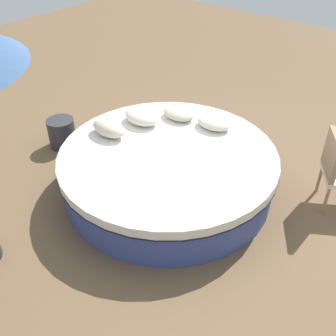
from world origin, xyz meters
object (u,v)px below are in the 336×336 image
Objects in this scene: throw_pillow_2 at (142,116)px; throw_pillow_3 at (109,128)px; throw_pillow_0 at (214,122)px; throw_pillow_1 at (179,113)px; round_bed at (168,171)px; side_table at (62,133)px.

throw_pillow_3 is (-0.12, -0.51, 0.01)m from throw_pillow_2.
throw_pillow_0 is 0.54m from throw_pillow_1.
throw_pillow_2 is (-0.75, 0.35, 0.39)m from round_bed.
side_table is at bearing -155.50° from throw_pillow_2.
side_table is (-1.17, -0.53, -0.47)m from throw_pillow_2.
throw_pillow_3 is at bearing -132.95° from throw_pillow_0.
throw_pillow_0 is 1.10× the size of side_table.
throw_pillow_0 is 1.00m from throw_pillow_2.
round_bed is 5.71× the size of throw_pillow_0.
side_table is (-1.49, -0.96, -0.44)m from throw_pillow_1.
throw_pillow_2 is at bearing -148.19° from throw_pillow_0.
throw_pillow_0 is at bearing 27.70° from side_table.
throw_pillow_3 is at bearing -169.61° from round_bed.
round_bed is 5.28× the size of throw_pillow_2.
round_bed is 0.96m from throw_pillow_1.
throw_pillow_2 is 1.37m from side_table.
throw_pillow_2 is 1.19× the size of side_table.
throw_pillow_0 is at bearing 83.80° from round_bed.
throw_pillow_3 is at bearing -114.83° from throw_pillow_1.
side_table is at bearing -178.86° from throw_pillow_3.
throw_pillow_2 is 1.01× the size of throw_pillow_3.
side_table is (-1.05, -0.02, -0.47)m from throw_pillow_3.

